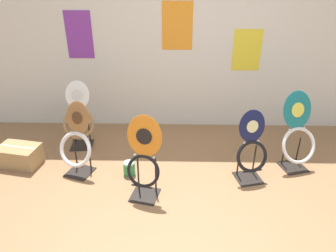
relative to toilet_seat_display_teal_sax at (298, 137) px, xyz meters
The scene contains 9 objects.
ground_plane 1.67m from the toilet_seat_display_teal_sax, 138.31° to the right, with size 14.00×14.00×0.00m, color #8E6642.
wall_back 1.85m from the toilet_seat_display_teal_sax, 138.41° to the left, with size 8.00×0.07×2.60m.
toilet_seat_display_teal_sax is the anchor object (origin of this frame).
toilet_seat_display_woodgrain 2.54m from the toilet_seat_display_teal_sax, behind, with size 0.46×0.39×0.86m.
toilet_seat_display_navy_moon 0.63m from the toilet_seat_display_teal_sax, 156.70° to the right, with size 0.39×0.34×0.83m.
toilet_seat_display_orange_sun 1.82m from the toilet_seat_display_teal_sax, 161.92° to the right, with size 0.39×0.34×0.92m.
toilet_seat_display_white_plain 2.70m from the toilet_seat_display_teal_sax, behind, with size 0.42×0.35×0.86m.
paint_can 1.99m from the toilet_seat_display_teal_sax, behind, with size 0.14×0.14×0.16m.
storage_box 3.31m from the toilet_seat_display_teal_sax, behind, with size 0.52×0.39×0.25m.
Camera 1 is at (-0.22, -2.22, 2.32)m, focal length 35.00 mm.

